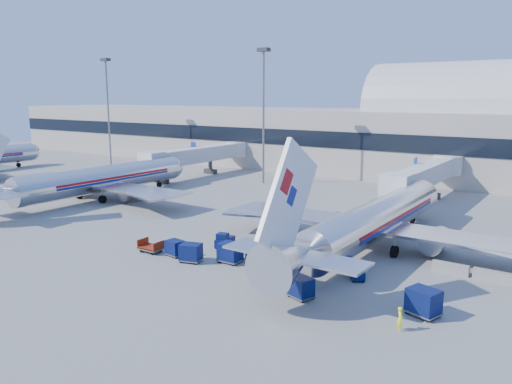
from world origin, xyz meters
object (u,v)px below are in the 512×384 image
Objects in this scene: barrier_near at (450,268)px; cart_train_a at (230,252)px; jetbridge_near at (428,174)px; cart_train_c at (175,248)px; airliner_mid at (96,180)px; cart_train_b at (191,252)px; mast_far_west at (107,96)px; ramp_worker at (400,319)px; airliner_main at (373,221)px; cart_open_red at (151,248)px; barrier_mid at (493,276)px; mast_west at (264,96)px; cart_solo_near at (301,287)px; tug_right at (356,271)px; cart_solo_far at (424,302)px; tug_left at (224,241)px; tug_lead at (256,255)px; jetbridge_mid at (203,155)px.

cart_train_a reaches higher than barrier_near.
jetbridge_near is 14.81× the size of cart_train_c.
cart_train_b is at bearing -23.23° from airliner_mid.
mast_far_west is 14.07× the size of ramp_worker.
jetbridge_near is (-2.40, 26.30, 1.00)m from airliner_main.
airliner_main is at bearing 34.78° from cart_open_red.
jetbridge_near is at bearing 33.59° from airliner_mid.
cart_train_b reaches higher than barrier_mid.
mast_west reaches higher than cart_solo_near.
cart_train_c is (-16.41, -4.22, 0.19)m from tug_right.
tug_left is at bearing -174.27° from cart_solo_far.
ramp_worker is (8.02, -15.28, -2.12)m from airliner_main.
cart_train_b is (-14.01, -4.66, 0.29)m from tug_right.
jetbridge_near is 1.22× the size of mast_west.
airliner_mid reaches higher than jetbridge_near.
airliner_mid is 12.42× the size of barrier_mid.
barrier_mid is 25.58m from cart_train_b.
cart_solo_near is at bearing -6.92° from cart_open_red.
airliner_mid is 12.42× the size of barrier_near.
barrier_mid is 1.39× the size of cart_solo_near.
tug_lead is (-7.43, -9.27, -2.33)m from airliner_main.
barrier_near is (8.00, -2.51, -2.48)m from airliner_main.
tug_lead is 5.88m from cart_train_b.
barrier_mid is 1.14× the size of tug_left.
tug_lead is at bearing 164.29° from cart_solo_near.
cart_solo_near is at bearing 50.96° from ramp_worker.
cart_solo_near is at bearing -52.40° from tug_right.
jetbridge_near is at bearing 80.14° from cart_train_c.
cart_train_a is at bearing -153.72° from barrier_near.
airliner_mid is 30.74m from tug_left.
jetbridge_mid is 51.41m from tug_lead.
barrier_near is at bearing -32.20° from ramp_worker.
airliner_main reaches higher than jetbridge_near.
cart_open_red is (-17.18, -12.88, -2.50)m from airliner_main.
jetbridge_near is at bearing 0.00° from jetbridge_mid.
cart_train_c is (15.50, -37.89, -13.99)m from mast_west.
cart_train_c is at bearing -159.02° from barrier_mid.
mast_west is 9.96× the size of cart_open_red.
cart_open_red is at bearing -162.43° from cart_train_c.
ramp_worker is at bearing -47.00° from mast_west.
airliner_main is at bearing -84.78° from jetbridge_near.
airliner_mid reaches higher than cart_train_c.
cart_train_a is 1.30× the size of ramp_worker.
ramp_worker is (78.02, -40.77, -13.99)m from mast_far_west.
cart_solo_far is (52.97, -38.48, -2.92)m from jetbridge_mid.
jetbridge_mid reaches higher than barrier_near.
tug_left is at bearing 134.09° from cart_train_a.
cart_train_b is at bearing -50.46° from jetbridge_mid.
cart_train_a reaches higher than tug_lead.
cart_train_b is (17.91, -38.33, -13.89)m from mast_west.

